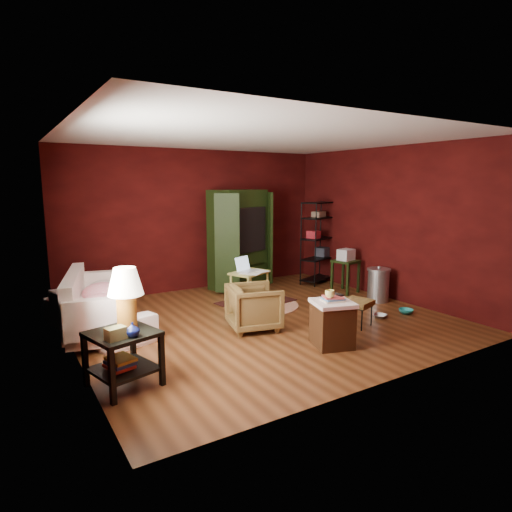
{
  "coord_description": "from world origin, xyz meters",
  "views": [
    {
      "loc": [
        -3.48,
        -5.46,
        2.12
      ],
      "look_at": [
        0.0,
        0.2,
        1.0
      ],
      "focal_mm": 30.0,
      "sensor_mm": 36.0,
      "label": 1
    }
  ],
  "objects_px": {
    "armchair": "(254,305)",
    "laptop_desk": "(249,275)",
    "hamper": "(332,323)",
    "side_table": "(124,315)",
    "sofa": "(97,306)",
    "wire_shelving": "(318,239)",
    "tv_armoire": "(239,237)"
  },
  "relations": [
    {
      "from": "hamper",
      "to": "armchair",
      "type": "bearing_deg",
      "value": 115.03
    },
    {
      "from": "sofa",
      "to": "armchair",
      "type": "relative_size",
      "value": 2.69
    },
    {
      "from": "side_table",
      "to": "laptop_desk",
      "type": "relative_size",
      "value": 1.51
    },
    {
      "from": "side_table",
      "to": "laptop_desk",
      "type": "distance_m",
      "value": 3.39
    },
    {
      "from": "tv_armoire",
      "to": "wire_shelving",
      "type": "height_order",
      "value": "tv_armoire"
    },
    {
      "from": "sofa",
      "to": "side_table",
      "type": "relative_size",
      "value": 1.57
    },
    {
      "from": "tv_armoire",
      "to": "wire_shelving",
      "type": "bearing_deg",
      "value": -36.06
    },
    {
      "from": "sofa",
      "to": "armchair",
      "type": "xyz_separation_m",
      "value": [
        2.0,
        -1.08,
        -0.02
      ]
    },
    {
      "from": "sofa",
      "to": "wire_shelving",
      "type": "distance_m",
      "value": 4.85
    },
    {
      "from": "armchair",
      "to": "laptop_desk",
      "type": "relative_size",
      "value": 0.88
    },
    {
      "from": "laptop_desk",
      "to": "tv_armoire",
      "type": "distance_m",
      "value": 1.32
    },
    {
      "from": "sofa",
      "to": "hamper",
      "type": "bearing_deg",
      "value": -146.43
    },
    {
      "from": "hamper",
      "to": "wire_shelving",
      "type": "bearing_deg",
      "value": 53.28
    },
    {
      "from": "tv_armoire",
      "to": "side_table",
      "type": "bearing_deg",
      "value": -154.19
    },
    {
      "from": "armchair",
      "to": "wire_shelving",
      "type": "relative_size",
      "value": 0.42
    },
    {
      "from": "laptop_desk",
      "to": "tv_armoire",
      "type": "height_order",
      "value": "tv_armoire"
    },
    {
      "from": "armchair",
      "to": "side_table",
      "type": "height_order",
      "value": "side_table"
    },
    {
      "from": "armchair",
      "to": "wire_shelving",
      "type": "bearing_deg",
      "value": -41.7
    },
    {
      "from": "laptop_desk",
      "to": "hamper",
      "type": "bearing_deg",
      "value": -115.49
    },
    {
      "from": "hamper",
      "to": "side_table",
      "type": "bearing_deg",
      "value": 172.02
    },
    {
      "from": "armchair",
      "to": "hamper",
      "type": "bearing_deg",
      "value": -140.8
    },
    {
      "from": "laptop_desk",
      "to": "tv_armoire",
      "type": "xyz_separation_m",
      "value": [
        0.44,
        1.13,
        0.53
      ]
    },
    {
      "from": "sofa",
      "to": "tv_armoire",
      "type": "relative_size",
      "value": 0.98
    },
    {
      "from": "sofa",
      "to": "armchair",
      "type": "bearing_deg",
      "value": -133.66
    },
    {
      "from": "side_table",
      "to": "laptop_desk",
      "type": "height_order",
      "value": "side_table"
    },
    {
      "from": "armchair",
      "to": "side_table",
      "type": "bearing_deg",
      "value": 124.31
    },
    {
      "from": "hamper",
      "to": "laptop_desk",
      "type": "bearing_deg",
      "value": 86.88
    },
    {
      "from": "side_table",
      "to": "hamper",
      "type": "xyz_separation_m",
      "value": [
        2.59,
        -0.36,
        -0.43
      ]
    },
    {
      "from": "side_table",
      "to": "tv_armoire",
      "type": "bearing_deg",
      "value": 44.74
    },
    {
      "from": "hamper",
      "to": "wire_shelving",
      "type": "height_order",
      "value": "wire_shelving"
    },
    {
      "from": "laptop_desk",
      "to": "side_table",
      "type": "bearing_deg",
      "value": -165.97
    },
    {
      "from": "laptop_desk",
      "to": "wire_shelving",
      "type": "xyz_separation_m",
      "value": [
        2.1,
        0.62,
        0.45
      ]
    }
  ]
}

